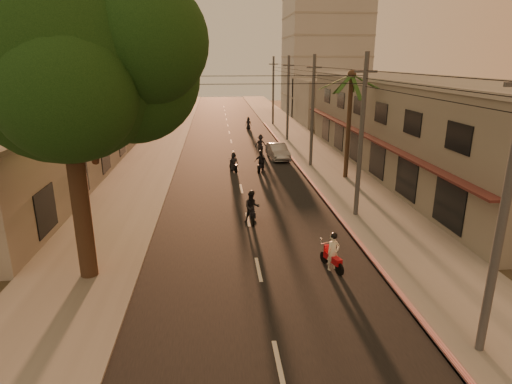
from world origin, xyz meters
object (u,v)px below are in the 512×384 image
(scooter_mid_b, at_px, (261,162))
(scooter_far_b, at_px, (261,144))
(scooter_mid_a, at_px, (252,208))
(scooter_far_c, at_px, (248,124))
(scooter_red, at_px, (333,253))
(parked_car, at_px, (278,151))
(broadleaf_tree, at_px, (75,63))
(scooter_far_a, at_px, (234,163))
(palm_tree, at_px, (351,81))

(scooter_mid_b, xyz_separation_m, scooter_far_b, (0.80, 7.69, -0.01))
(scooter_mid_a, bearing_deg, scooter_far_c, 84.50)
(scooter_mid_a, height_order, scooter_mid_b, scooter_mid_a)
(scooter_red, height_order, scooter_far_c, scooter_red)
(parked_car, distance_m, scooter_far_c, 17.04)
(scooter_mid_b, relative_size, scooter_far_b, 0.99)
(broadleaf_tree, height_order, scooter_far_a, broadleaf_tree)
(broadleaf_tree, height_order, parked_car, broadleaf_tree)
(broadleaf_tree, height_order, scooter_far_b, broadleaf_tree)
(scooter_red, xyz_separation_m, scooter_mid_b, (-1.31, 16.77, 0.04))
(palm_tree, relative_size, scooter_mid_b, 4.68)
(scooter_mid_a, relative_size, scooter_mid_b, 1.07)
(scooter_far_a, bearing_deg, palm_tree, -38.31)
(scooter_far_a, bearing_deg, scooter_mid_b, -30.25)
(scooter_mid_a, height_order, scooter_far_c, scooter_mid_a)
(broadleaf_tree, bearing_deg, scooter_mid_a, 38.78)
(scooter_red, bearing_deg, scooter_far_c, 73.32)
(scooter_far_b, distance_m, parked_car, 3.38)
(scooter_far_c, bearing_deg, palm_tree, -77.93)
(scooter_far_b, bearing_deg, parked_car, -74.83)
(palm_tree, bearing_deg, scooter_far_c, 102.86)
(scooter_red, distance_m, parked_car, 21.32)
(scooter_far_c, bearing_deg, broadleaf_tree, -104.34)
(scooter_far_b, height_order, scooter_far_c, scooter_far_b)
(palm_tree, bearing_deg, broadleaf_tree, -136.52)
(broadleaf_tree, xyz_separation_m, palm_tree, (14.61, 13.86, -1.33))
(broadleaf_tree, xyz_separation_m, scooter_far_b, (9.24, 24.03, -7.68))
(scooter_mid_a, distance_m, scooter_mid_b, 10.99)
(broadleaf_tree, relative_size, scooter_far_a, 7.69)
(scooter_red, relative_size, parked_car, 0.40)
(scooter_red, bearing_deg, broadleaf_tree, 159.87)
(scooter_red, distance_m, scooter_far_a, 17.53)
(broadleaf_tree, relative_size, scooter_far_c, 7.31)
(palm_tree, relative_size, scooter_red, 4.79)
(broadleaf_tree, distance_m, scooter_mid_b, 19.93)
(scooter_mid_b, bearing_deg, scooter_far_a, -170.44)
(scooter_mid_a, height_order, parked_car, scooter_mid_a)
(parked_car, bearing_deg, palm_tree, -64.37)
(scooter_red, relative_size, scooter_far_c, 1.03)
(scooter_mid_a, bearing_deg, scooter_far_b, 81.14)
(scooter_mid_a, bearing_deg, scooter_red, -64.93)
(palm_tree, height_order, scooter_far_c, palm_tree)
(scooter_far_a, height_order, scooter_far_c, scooter_far_c)
(broadleaf_tree, height_order, palm_tree, broadleaf_tree)
(scooter_red, distance_m, scooter_mid_a, 6.59)
(scooter_red, distance_m, scooter_far_c, 38.30)
(palm_tree, distance_m, scooter_far_b, 13.15)
(parked_car, height_order, scooter_far_c, scooter_far_c)
(scooter_red, relative_size, scooter_mid_a, 0.91)
(palm_tree, xyz_separation_m, scooter_mid_b, (-6.17, 2.48, -6.35))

